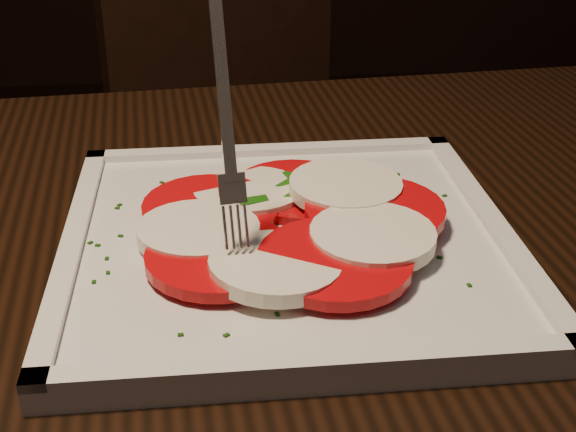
% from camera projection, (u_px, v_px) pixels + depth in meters
% --- Properties ---
extents(table, '(1.25, 0.88, 0.75)m').
position_uv_depth(table, '(292.00, 375.00, 0.61)').
color(table, black).
rests_on(table, ground).
extents(chair, '(0.55, 0.55, 0.93)m').
position_uv_depth(chair, '(250.00, 134.00, 1.36)').
color(chair, black).
rests_on(chair, ground).
extents(plate, '(0.32, 0.32, 0.01)m').
position_uv_depth(plate, '(288.00, 244.00, 0.57)').
color(plate, silver).
rests_on(plate, table).
extents(caprese_salad, '(0.27, 0.24, 0.03)m').
position_uv_depth(caprese_salad, '(288.00, 223.00, 0.56)').
color(caprese_salad, red).
rests_on(caprese_salad, plate).
extents(fork, '(0.03, 0.06, 0.15)m').
position_uv_depth(fork, '(224.00, 121.00, 0.50)').
color(fork, white).
rests_on(fork, caprese_salad).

